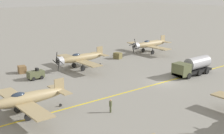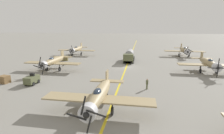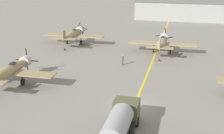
{
  "view_description": "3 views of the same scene",
  "coord_description": "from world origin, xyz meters",
  "px_view_note": "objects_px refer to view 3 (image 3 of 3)",
  "views": [
    {
      "loc": [
        -31.34,
        35.72,
        14.35
      ],
      "look_at": [
        0.48,
        10.11,
        3.95
      ],
      "focal_mm": 50.0,
      "sensor_mm": 36.0,
      "label": 1
    },
    {
      "loc": [
        -3.26,
        39.66,
        9.25
      ],
      "look_at": [
        2.05,
        8.04,
        1.77
      ],
      "focal_mm": 28.0,
      "sensor_mm": 36.0,
      "label": 2
    },
    {
      "loc": [
        5.1,
        -31.52,
        15.28
      ],
      "look_at": [
        -4.42,
        7.54,
        1.83
      ],
      "focal_mm": 50.0,
      "sensor_mm": 36.0,
      "label": 3
    }
  ],
  "objects_px": {
    "airplane_far_left": "(73,34)",
    "airplane_far_center": "(162,42)",
    "airplane_mid_left": "(10,71)",
    "fuel_tanker": "(120,123)",
    "ground_crew_walking": "(123,60)"
  },
  "relations": [
    {
      "from": "airplane_mid_left",
      "to": "ground_crew_walking",
      "type": "bearing_deg",
      "value": 57.18
    },
    {
      "from": "airplane_mid_left",
      "to": "ground_crew_walking",
      "type": "distance_m",
      "value": 17.21
    },
    {
      "from": "airplane_far_left",
      "to": "fuel_tanker",
      "type": "relative_size",
      "value": 1.5
    },
    {
      "from": "airplane_mid_left",
      "to": "airplane_far_left",
      "type": "height_order",
      "value": "airplane_mid_left"
    },
    {
      "from": "airplane_mid_left",
      "to": "fuel_tanker",
      "type": "bearing_deg",
      "value": -15.2
    },
    {
      "from": "fuel_tanker",
      "to": "ground_crew_walking",
      "type": "distance_m",
      "value": 21.47
    },
    {
      "from": "fuel_tanker",
      "to": "airplane_mid_left",
      "type": "bearing_deg",
      "value": 150.93
    },
    {
      "from": "airplane_far_left",
      "to": "airplane_far_center",
      "type": "bearing_deg",
      "value": -0.77
    },
    {
      "from": "ground_crew_walking",
      "to": "airplane_far_center",
      "type": "bearing_deg",
      "value": 56.99
    },
    {
      "from": "airplane_far_center",
      "to": "fuel_tanker",
      "type": "distance_m",
      "value": 29.34
    },
    {
      "from": "airplane_mid_left",
      "to": "airplane_far_left",
      "type": "bearing_deg",
      "value": 102.96
    },
    {
      "from": "airplane_far_left",
      "to": "airplane_far_center",
      "type": "distance_m",
      "value": 17.66
    },
    {
      "from": "fuel_tanker",
      "to": "airplane_far_left",
      "type": "bearing_deg",
      "value": 117.33
    },
    {
      "from": "airplane_far_center",
      "to": "airplane_mid_left",
      "type": "bearing_deg",
      "value": -147.4
    },
    {
      "from": "airplane_far_center",
      "to": "fuel_tanker",
      "type": "height_order",
      "value": "airplane_far_center"
    }
  ]
}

